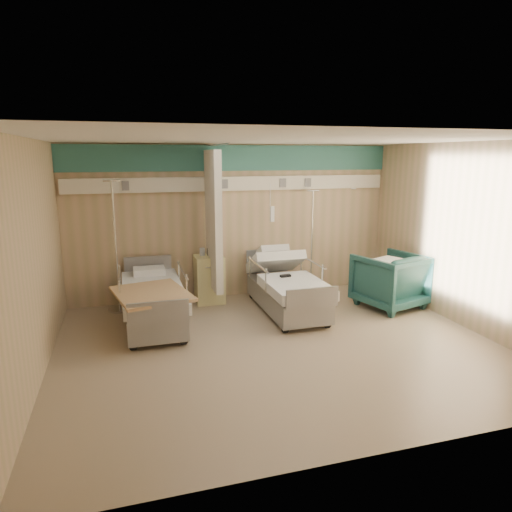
% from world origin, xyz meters
% --- Properties ---
extents(ground, '(6.00, 5.00, 0.00)m').
position_xyz_m(ground, '(0.00, 0.00, 0.00)').
color(ground, gray).
rests_on(ground, ground).
extents(room_walls, '(6.04, 5.04, 2.82)m').
position_xyz_m(room_walls, '(-0.03, 0.25, 1.86)').
color(room_walls, tan).
rests_on(room_walls, ground).
extents(bed_right, '(1.00, 2.16, 0.63)m').
position_xyz_m(bed_right, '(0.60, 1.30, 0.32)').
color(bed_right, white).
rests_on(bed_right, ground).
extents(bed_left, '(1.00, 2.16, 0.63)m').
position_xyz_m(bed_left, '(-1.60, 1.30, 0.32)').
color(bed_left, white).
rests_on(bed_left, ground).
extents(bedside_cabinet, '(0.50, 0.48, 0.85)m').
position_xyz_m(bedside_cabinet, '(-0.55, 2.20, 0.42)').
color(bedside_cabinet, '#D1C882').
rests_on(bedside_cabinet, ground).
extents(visitor_armchair, '(1.26, 1.28, 0.95)m').
position_xyz_m(visitor_armchair, '(2.41, 1.05, 0.47)').
color(visitor_armchair, '#1D4A48').
rests_on(visitor_armchair, ground).
extents(waffle_blanket, '(0.78, 0.74, 0.07)m').
position_xyz_m(waffle_blanket, '(2.38, 1.04, 0.98)').
color(waffle_blanket, white).
rests_on(waffle_blanket, visitor_armchair).
extents(iv_stand_right, '(0.35, 0.35, 1.97)m').
position_xyz_m(iv_stand_right, '(1.45, 2.25, 0.40)').
color(iv_stand_right, silver).
rests_on(iv_stand_right, ground).
extents(iv_stand_left, '(0.40, 0.40, 2.22)m').
position_xyz_m(iv_stand_left, '(-2.11, 2.19, 0.45)').
color(iv_stand_left, silver).
rests_on(iv_stand_left, ground).
extents(call_remote, '(0.18, 0.10, 0.04)m').
position_xyz_m(call_remote, '(0.55, 1.24, 0.65)').
color(call_remote, black).
rests_on(call_remote, bed_right).
extents(tan_blanket, '(1.20, 1.39, 0.04)m').
position_xyz_m(tan_blanket, '(-1.64, 0.84, 0.65)').
color(tan_blanket, tan).
rests_on(tan_blanket, bed_left).
extents(toiletry_bag, '(0.27, 0.20, 0.13)m').
position_xyz_m(toiletry_bag, '(-0.43, 2.29, 0.92)').
color(toiletry_bag, black).
rests_on(toiletry_bag, bedside_cabinet).
extents(white_cup, '(0.11, 0.11, 0.14)m').
position_xyz_m(white_cup, '(-0.65, 2.27, 0.92)').
color(white_cup, white).
rests_on(white_cup, bedside_cabinet).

